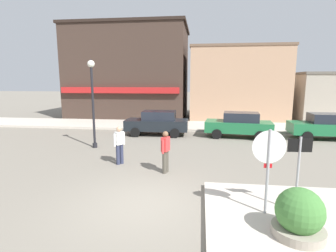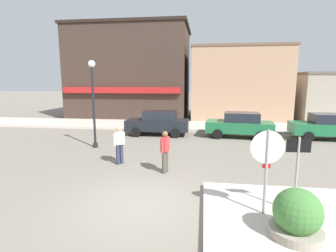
# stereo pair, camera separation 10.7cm
# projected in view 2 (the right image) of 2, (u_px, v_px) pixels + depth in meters

# --- Properties ---
(ground_plane) EXTENTS (160.00, 160.00, 0.00)m
(ground_plane) POSITION_uv_depth(u_px,v_px,m) (142.00, 204.00, 7.42)
(ground_plane) COLOR gray
(kerb_far) EXTENTS (80.00, 4.00, 0.15)m
(kerb_far) POSITION_uv_depth(u_px,v_px,m) (181.00, 126.00, 20.23)
(kerb_far) COLOR beige
(kerb_far) RESTS_ON ground
(stop_sign) EXTENTS (0.82, 0.09, 2.30)m
(stop_sign) POSITION_uv_depth(u_px,v_px,m) (267.00, 161.00, 6.40)
(stop_sign) COLOR #9E9EA3
(stop_sign) RESTS_ON ground
(one_way_sign) EXTENTS (0.60, 0.07, 2.10)m
(one_way_sign) POSITION_uv_depth(u_px,v_px,m) (297.00, 167.00, 6.53)
(one_way_sign) COLOR #9E9EA3
(one_way_sign) RESTS_ON ground
(planter) EXTENTS (1.10, 1.10, 1.23)m
(planter) POSITION_uv_depth(u_px,v_px,m) (297.00, 219.00, 5.57)
(planter) COLOR gray
(planter) RESTS_ON ground
(lamp_post) EXTENTS (0.36, 0.36, 4.54)m
(lamp_post) POSITION_uv_depth(u_px,v_px,m) (93.00, 91.00, 13.35)
(lamp_post) COLOR black
(lamp_post) RESTS_ON ground
(parked_car_nearest) EXTENTS (4.03, 1.93, 1.56)m
(parked_car_nearest) POSITION_uv_depth(u_px,v_px,m) (158.00, 123.00, 16.97)
(parked_car_nearest) COLOR black
(parked_car_nearest) RESTS_ON ground
(parked_car_second) EXTENTS (4.17, 2.23, 1.56)m
(parked_car_second) POSITION_uv_depth(u_px,v_px,m) (240.00, 124.00, 16.19)
(parked_car_second) COLOR #1E6B3D
(parked_car_second) RESTS_ON ground
(parked_car_third) EXTENTS (4.06, 1.98, 1.56)m
(parked_car_third) POSITION_uv_depth(u_px,v_px,m) (327.00, 126.00, 15.57)
(parked_car_third) COLOR #1E6B3D
(parked_car_third) RESTS_ON ground
(pedestrian_crossing_near) EXTENTS (0.32, 0.55, 1.61)m
(pedestrian_crossing_near) POSITION_uv_depth(u_px,v_px,m) (165.00, 151.00, 9.87)
(pedestrian_crossing_near) COLOR #4C473D
(pedestrian_crossing_near) RESTS_ON ground
(pedestrian_crossing_far) EXTENTS (0.40, 0.49, 1.61)m
(pedestrian_crossing_far) POSITION_uv_depth(u_px,v_px,m) (119.00, 144.00, 10.93)
(pedestrian_crossing_far) COLOR #2D334C
(pedestrian_crossing_far) RESTS_ON ground
(building_corner_shop) EXTENTS (11.15, 7.89, 8.57)m
(building_corner_shop) POSITION_uv_depth(u_px,v_px,m) (132.00, 73.00, 25.81)
(building_corner_shop) COLOR #3D2D26
(building_corner_shop) RESTS_ON ground
(building_storefront_left_near) EXTENTS (8.35, 5.54, 6.41)m
(building_storefront_left_near) POSITION_uv_depth(u_px,v_px,m) (238.00, 84.00, 23.63)
(building_storefront_left_near) COLOR tan
(building_storefront_left_near) RESTS_ON ground
(building_storefront_left_mid) EXTENTS (6.65, 6.80, 4.20)m
(building_storefront_left_mid) POSITION_uv_depth(u_px,v_px,m) (331.00, 96.00, 23.54)
(building_storefront_left_mid) COLOR #9E9384
(building_storefront_left_mid) RESTS_ON ground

